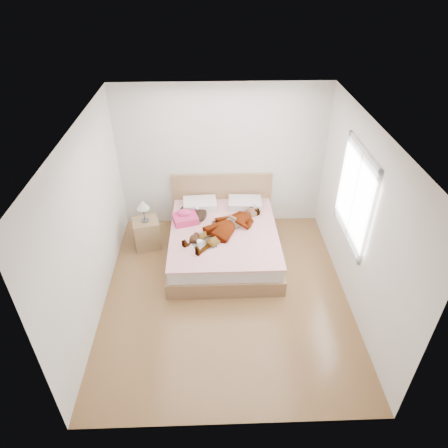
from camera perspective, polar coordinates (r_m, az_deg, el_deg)
name	(u,v)px	position (r m, az deg, el deg)	size (l,w,h in m)	color
ground	(226,294)	(6.12, 0.28, -9.97)	(4.00, 4.00, 0.00)	#57371B
woman	(227,224)	(6.46, 0.40, 0.01)	(0.61, 1.62, 0.22)	white
hair	(193,213)	(6.88, -4.51, 1.59)	(0.48, 0.59, 0.09)	black
phone	(196,207)	(6.76, -3.98, 2.39)	(0.05, 0.10, 0.01)	silver
room_shell	(355,196)	(5.76, 18.16, 3.76)	(4.00, 4.00, 4.00)	white
bed	(224,238)	(6.72, -0.05, -2.07)	(1.80, 2.08, 1.00)	brown
towel	(185,217)	(6.70, -5.61, 0.93)	(0.47, 0.41, 0.21)	#E23D7E
magazine	(204,245)	(6.19, -2.83, -3.03)	(0.46, 0.38, 0.02)	white
coffee_mug	(200,243)	(6.17, -3.47, -2.73)	(0.13, 0.11, 0.10)	white
plush_toy	(194,238)	(6.25, -4.24, -2.01)	(0.20, 0.24, 0.12)	black
nightstand	(147,231)	(6.96, -11.01, -1.04)	(0.51, 0.48, 0.92)	olive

